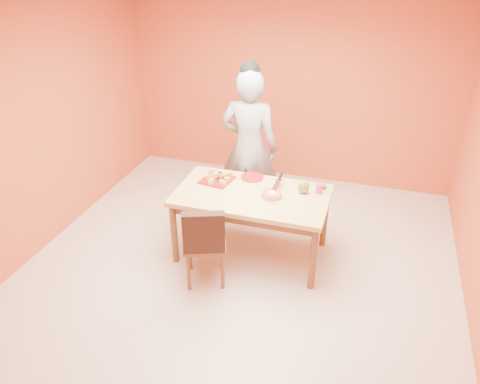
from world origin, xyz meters
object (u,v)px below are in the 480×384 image
(dining_chair, at_px, (204,242))
(sponge_cake, at_px, (272,195))
(red_dinner_plate, at_px, (252,177))
(checker_tin, at_px, (321,186))
(person, at_px, (249,148))
(dining_table, at_px, (252,201))
(magenta_glass, at_px, (319,188))
(pastry_platter, at_px, (217,180))
(egg_ornament, at_px, (303,187))

(dining_chair, relative_size, sponge_cake, 4.35)
(red_dinner_plate, height_order, checker_tin, checker_tin)
(dining_chair, distance_m, person, 1.41)
(dining_chair, xyz_separation_m, person, (0.07, 1.32, 0.47))
(dining_table, height_order, magenta_glass, magenta_glass)
(red_dinner_plate, xyz_separation_m, checker_tin, (0.76, -0.01, 0.01))
(person, distance_m, checker_tin, 1.01)
(magenta_glass, relative_size, checker_tin, 0.90)
(pastry_platter, distance_m, checker_tin, 1.13)
(dining_chair, xyz_separation_m, magenta_glass, (0.98, 0.81, 0.34))
(egg_ornament, height_order, checker_tin, egg_ornament)
(dining_chair, bearing_deg, egg_ornament, 21.78)
(dining_table, relative_size, magenta_glass, 15.86)
(pastry_platter, xyz_separation_m, magenta_glass, (1.11, 0.06, 0.04))
(pastry_platter, bearing_deg, checker_tin, 9.05)
(magenta_glass, height_order, checker_tin, magenta_glass)
(checker_tin, bearing_deg, red_dinner_plate, 179.41)
(dining_chair, height_order, red_dinner_plate, dining_chair)
(red_dinner_plate, bearing_deg, checker_tin, -0.59)
(egg_ornament, bearing_deg, dining_table, -177.67)
(person, height_order, pastry_platter, person)
(red_dinner_plate, distance_m, checker_tin, 0.76)
(sponge_cake, distance_m, checker_tin, 0.58)
(person, bearing_deg, magenta_glass, 149.00)
(dining_chair, relative_size, magenta_glass, 9.03)
(dining_chair, height_order, checker_tin, dining_chair)
(sponge_cake, distance_m, egg_ornament, 0.35)
(sponge_cake, height_order, egg_ornament, egg_ornament)
(dining_table, height_order, pastry_platter, pastry_platter)
(egg_ornament, bearing_deg, sponge_cake, -161.67)
(egg_ornament, relative_size, checker_tin, 1.37)
(red_dinner_plate, bearing_deg, pastry_platter, -152.13)
(egg_ornament, bearing_deg, red_dinner_plate, 147.53)
(magenta_glass, bearing_deg, egg_ornament, -159.29)
(person, distance_m, sponge_cake, 0.91)
(pastry_platter, xyz_separation_m, red_dinner_plate, (0.35, 0.19, -0.00))
(dining_table, relative_size, pastry_platter, 5.09)
(red_dinner_plate, relative_size, egg_ornament, 1.67)
(dining_chair, distance_m, sponge_cake, 0.84)
(dining_chair, xyz_separation_m, checker_tin, (0.99, 0.93, 0.30))
(person, bearing_deg, dining_table, 107.06)
(dining_table, height_order, checker_tin, checker_tin)
(dining_chair, xyz_separation_m, pastry_platter, (-0.13, 0.75, 0.30))
(dining_chair, relative_size, person, 0.49)
(dining_table, xyz_separation_m, sponge_cake, (0.22, -0.03, 0.13))
(sponge_cake, bearing_deg, checker_tin, 39.64)
(dining_chair, distance_m, egg_ornament, 1.18)
(pastry_platter, relative_size, red_dinner_plate, 1.23)
(red_dinner_plate, height_order, sponge_cake, sponge_cake)
(dining_table, xyz_separation_m, egg_ornament, (0.51, 0.16, 0.17))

